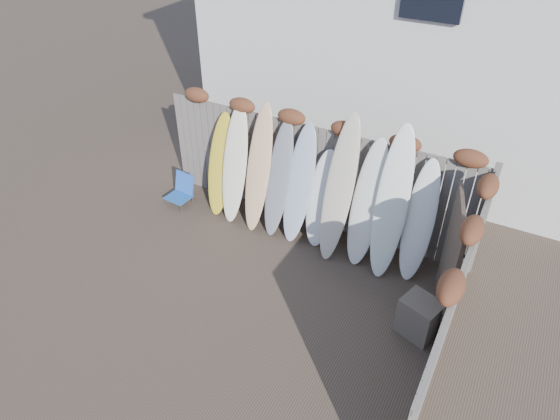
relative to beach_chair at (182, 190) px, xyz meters
The scene contains 17 objects.
ground 3.09m from the beach_chair, 34.36° to the right, with size 80.00×80.00×0.00m, color #493A2D.
back_fence 2.83m from the beach_chair, 14.21° to the left, with size 6.05×0.28×2.24m.
right_fence 5.79m from the beach_chair, 15.01° to the right, with size 0.28×4.40×2.24m.
house 6.36m from the beach_chair, 57.46° to the left, with size 8.50×5.50×6.33m.
beach_chair is the anchor object (origin of this frame).
wooden_crate 5.25m from the beach_chair, 11.83° to the right, with size 0.54×0.45×0.63m, color #4C4039.
lattice_panel 5.37m from the beach_chair, ahead, with size 0.05×1.31×1.96m, color brown.
surfboard_0 1.11m from the beach_chair, 16.24° to the left, with size 0.51×0.07×2.02m, color yellow.
surfboard_1 1.45m from the beach_chair, 10.44° to the left, with size 0.48×0.07×2.27m, color white.
surfboard_2 1.92m from the beach_chair, ahead, with size 0.45×0.07×2.41m, color #F9AF90.
surfboard_3 2.25m from the beach_chair, ahead, with size 0.46×0.07×2.19m, color gray.
surfboard_4 2.64m from the beach_chair, ahead, with size 0.51×0.07×2.21m, color #A8B8D0.
surfboard_5 3.02m from the beach_chair, ahead, with size 0.55×0.07×1.80m, color white.
surfboard_6 3.43m from the beach_chair, ahead, with size 0.49×0.07×2.60m, color beige.
surfboard_7 3.86m from the beach_chair, ahead, with size 0.52×0.07×2.25m, color white.
surfboard_8 4.30m from the beach_chair, ahead, with size 0.52×0.07×2.60m, color white.
surfboard_9 4.71m from the beach_chair, ahead, with size 0.47×0.07×2.09m, color white.
Camera 1 is at (3.17, -4.67, 5.82)m, focal length 32.00 mm.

